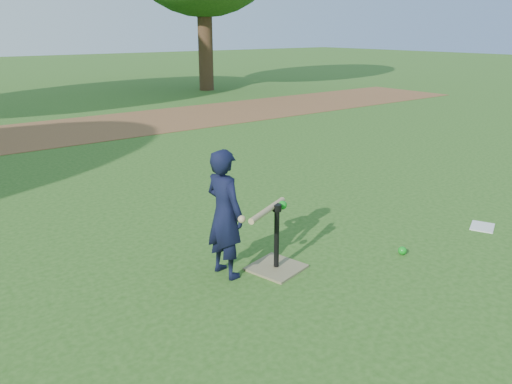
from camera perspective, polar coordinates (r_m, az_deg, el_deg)
ground at (r=4.79m, az=4.67°, el=-7.36°), size 80.00×80.00×0.00m
dirt_strip at (r=11.27m, az=-21.84°, el=6.38°), size 24.00×3.00×0.01m
child at (r=4.24m, az=-3.60°, el=-2.51°), size 0.31×0.44×1.13m
wiffle_ball_ground at (r=5.00m, az=16.38°, el=-6.44°), size 0.08×0.08×0.08m
clipboard at (r=5.98m, az=24.45°, el=-3.64°), size 0.37×0.33×0.01m
batting_tee at (r=4.50m, az=2.34°, el=-7.49°), size 0.52×0.52×0.61m
swing_action at (r=4.24m, az=1.41°, el=-2.06°), size 0.61×0.30×0.09m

